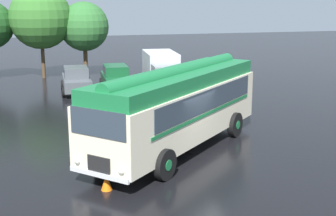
{
  "coord_description": "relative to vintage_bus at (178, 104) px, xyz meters",
  "views": [
    {
      "loc": [
        -5.44,
        -16.67,
        6.11
      ],
      "look_at": [
        -0.24,
        2.46,
        1.4
      ],
      "focal_mm": 50.0,
      "sensor_mm": 36.0,
      "label": 1
    }
  ],
  "objects": [
    {
      "name": "tree_centre",
      "position": [
        -5.18,
        19.48,
        2.66
      ],
      "size": [
        4.7,
        4.7,
        6.94
      ],
      "color": "#4C3823",
      "rests_on": "ground"
    },
    {
      "name": "car_near_left",
      "position": [
        -3.07,
        13.06,
        -1.05
      ],
      "size": [
        2.01,
        4.23,
        1.66
      ],
      "color": "#4C5156",
      "rests_on": "ground"
    },
    {
      "name": "ground_plane",
      "position": [
        0.25,
        -0.95,
        -1.89
      ],
      "size": [
        120.0,
        120.0,
        0.0
      ],
      "primitive_type": "plane",
      "color": "black"
    },
    {
      "name": "car_mid_left",
      "position": [
        -0.43,
        13.26,
        -1.05
      ],
      "size": [
        2.08,
        4.26,
        1.66
      ],
      "color": "#144C28",
      "rests_on": "ground"
    },
    {
      "name": "vintage_bus",
      "position": [
        0.0,
        0.0,
        0.0
      ],
      "size": [
        8.99,
        8.72,
        3.49
      ],
      "color": "beige",
      "rests_on": "ground"
    },
    {
      "name": "tree_right_of_centre",
      "position": [
        -1.91,
        19.55,
        2.03
      ],
      "size": [
        3.82,
        3.82,
        5.8
      ],
      "color": "#4C3823",
      "rests_on": "ground"
    },
    {
      "name": "traffic_cone",
      "position": [
        -3.4,
        -3.41,
        -1.62
      ],
      "size": [
        0.36,
        0.36,
        0.55
      ],
      "primitive_type": "cone",
      "color": "orange",
      "rests_on": "ground"
    },
    {
      "name": "box_van",
      "position": [
        2.54,
        12.31,
        -0.53
      ],
      "size": [
        2.67,
        5.9,
        2.5
      ],
      "color": "#B2B7BC",
      "rests_on": "ground"
    }
  ]
}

